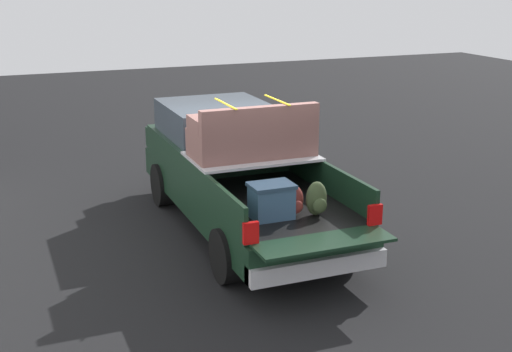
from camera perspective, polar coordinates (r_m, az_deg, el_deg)
The scene contains 2 objects.
ground_plane at distance 11.36m, azimuth -1.13°, elevation -4.51°, with size 40.00×40.00×0.00m, color black.
pickup_truck at distance 11.38m, azimuth -1.83°, elevation 0.63°, with size 6.05×2.06×2.23m.
Camera 1 is at (-9.91, 3.73, 4.11)m, focal length 47.98 mm.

